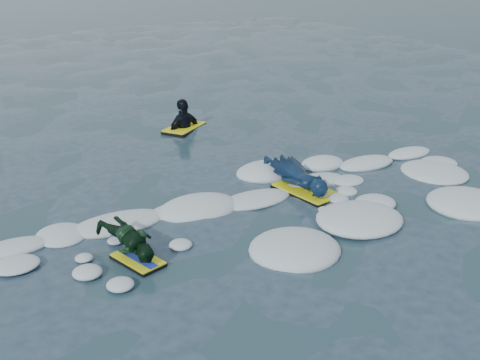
{
  "coord_description": "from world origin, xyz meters",
  "views": [
    {
      "loc": [
        -3.39,
        -5.89,
        3.75
      ],
      "look_at": [
        0.97,
        1.6,
        0.27
      ],
      "focal_mm": 45.0,
      "sensor_mm": 36.0,
      "label": 1
    }
  ],
  "objects": [
    {
      "name": "waiting_rider_unit",
      "position": [
        1.72,
        5.25,
        -0.08
      ],
      "size": [
        1.15,
        1.03,
        1.52
      ],
      "rotation": [
        0.0,
        0.0,
        0.6
      ],
      "color": "black",
      "rests_on": "ground"
    },
    {
      "name": "foam_band",
      "position": [
        0.0,
        1.03,
        0.0
      ],
      "size": [
        12.0,
        3.1,
        0.3
      ],
      "primitive_type": null,
      "color": "silver",
      "rests_on": "ground"
    },
    {
      "name": "prone_woman_unit",
      "position": [
        1.92,
        1.36,
        0.22
      ],
      "size": [
        0.76,
        1.68,
        0.42
      ],
      "rotation": [
        0.0,
        0.0,
        1.73
      ],
      "color": "black",
      "rests_on": "ground"
    },
    {
      "name": "prone_child_unit",
      "position": [
        -1.19,
        0.63,
        0.21
      ],
      "size": [
        0.62,
        1.15,
        0.41
      ],
      "rotation": [
        0.0,
        0.0,
        1.85
      ],
      "color": "black",
      "rests_on": "ground"
    },
    {
      "name": "ground",
      "position": [
        0.0,
        0.0,
        0.0
      ],
      "size": [
        120.0,
        120.0,
        0.0
      ],
      "primitive_type": "plane",
      "color": "#18343B",
      "rests_on": "ground"
    }
  ]
}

